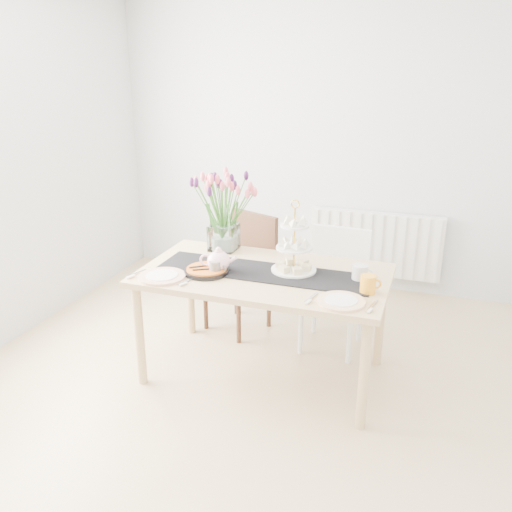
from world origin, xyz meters
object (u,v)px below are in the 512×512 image
(dining_table, at_px, (264,283))
(cake_stand, at_px, (294,254))
(mug_grey, at_px, (216,268))
(chair_brown, at_px, (244,263))
(chair_white, at_px, (336,279))
(teapot, at_px, (219,261))
(cream_jug, at_px, (360,273))
(plate_right, at_px, (341,301))
(radiator, at_px, (375,244))
(mug_orange, at_px, (368,284))
(tart_tin, at_px, (207,271))
(plate_left, at_px, (162,276))
(tulip_vase, at_px, (223,199))

(dining_table, bearing_deg, cake_stand, 22.97)
(cake_stand, xyz_separation_m, mug_grey, (-0.46, -0.21, -0.08))
(chair_brown, bearing_deg, chair_white, 16.98)
(teapot, distance_m, cream_jug, 0.90)
(dining_table, xyz_separation_m, mug_grey, (-0.28, -0.14, 0.12))
(chair_brown, relative_size, plate_right, 3.31)
(chair_brown, bearing_deg, radiator, 72.16)
(chair_brown, distance_m, mug_orange, 1.34)
(cream_jug, bearing_deg, cake_stand, -170.06)
(cake_stand, bearing_deg, tart_tin, -158.57)
(mug_orange, xyz_separation_m, plate_right, (-0.12, -0.19, -0.05))
(cream_jug, bearing_deg, dining_table, -163.01)
(radiator, xyz_separation_m, chair_brown, (-0.89, -1.07, 0.09))
(dining_table, xyz_separation_m, plate_left, (-0.58, -0.29, 0.08))
(radiator, distance_m, teapot, 2.02)
(chair_brown, bearing_deg, tart_tin, -65.76)
(plate_left, bearing_deg, chair_white, 43.19)
(chair_white, bearing_deg, mug_orange, -63.11)
(cake_stand, xyz_separation_m, mug_orange, (0.50, -0.18, -0.07))
(mug_orange, bearing_deg, cream_jug, 90.31)
(teapot, xyz_separation_m, cream_jug, (0.89, 0.16, -0.03))
(teapot, xyz_separation_m, mug_orange, (0.96, -0.02, -0.02))
(mug_grey, bearing_deg, chair_white, 44.31)
(teapot, bearing_deg, dining_table, 8.65)
(chair_brown, distance_m, cake_stand, 0.88)
(chair_brown, relative_size, mug_orange, 8.30)
(mug_grey, xyz_separation_m, mug_orange, (0.96, 0.03, 0.01))
(chair_brown, height_order, tart_tin, chair_brown)
(chair_brown, relative_size, tart_tin, 3.15)
(chair_white, height_order, tulip_vase, tulip_vase)
(cake_stand, bearing_deg, mug_grey, -155.10)
(teapot, distance_m, plate_right, 0.87)
(chair_white, distance_m, cream_jug, 0.64)
(radiator, distance_m, cake_stand, 1.74)
(radiator, relative_size, plate_left, 4.01)
(radiator, height_order, plate_right, plate_right)
(cake_stand, bearing_deg, cream_jug, 0.20)
(radiator, relative_size, tart_tin, 4.11)
(mug_orange, bearing_deg, plate_right, -145.36)
(cake_stand, bearing_deg, plate_right, -44.14)
(radiator, height_order, tulip_vase, tulip_vase)
(plate_right, bearing_deg, tart_tin, 169.75)
(mug_grey, bearing_deg, tart_tin, 169.57)
(cake_stand, height_order, mug_orange, cake_stand)
(cream_jug, relative_size, plate_right, 0.36)
(teapot, height_order, cream_jug, teapot)
(chair_brown, bearing_deg, cream_jug, -8.76)
(teapot, height_order, plate_left, teapot)
(tulip_vase, relative_size, teapot, 2.85)
(chair_white, height_order, cake_stand, cake_stand)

